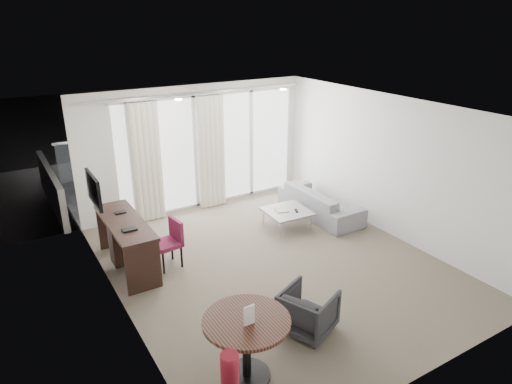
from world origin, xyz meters
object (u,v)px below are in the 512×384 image
round_table (247,349)px  rattan_chair_a (206,168)px  desk (127,244)px  rattan_chair_b (230,154)px  sofa (320,202)px  desk_chair (167,244)px  coffee_table (287,219)px  tub_armchair (308,311)px

round_table → rattan_chair_a: 6.53m
desk → rattan_chair_b: size_ratio=2.20×
desk → sofa: bearing=0.1°
desk → desk_chair: 0.65m
round_table → coffee_table: round_table is taller
coffee_table → round_table: bearing=-131.4°
desk → rattan_chair_a: (2.80, 2.95, -0.03)m
tub_armchair → rattan_chair_b: bearing=-43.1°
desk → coffee_table: 3.09m
desk → tub_armchair: (1.54, -2.84, -0.12)m
coffee_table → rattan_chair_b: bearing=78.1°
sofa → round_table: bearing=131.3°
desk_chair → tub_armchair: size_ratio=1.23×
rattan_chair_a → desk: bearing=-127.2°
desk_chair → rattan_chair_b: (3.32, 4.01, 0.00)m
round_table → sofa: bearing=41.3°
desk → round_table: bearing=-82.1°
desk_chair → rattan_chair_b: size_ratio=1.00×
round_table → tub_armchair: (1.10, 0.30, -0.10)m
desk_chair → tub_armchair: bearing=-75.6°
rattan_chair_b → sofa: bearing=-108.5°
tub_armchair → rattan_chair_a: size_ratio=0.85×
desk → rattan_chair_b: 5.35m
round_table → sofa: (3.57, 3.14, -0.10)m
coffee_table → sofa: 0.95m
desk → round_table: desk is taller
desk → round_table: (0.44, -3.14, -0.02)m
desk → tub_armchair: bearing=-61.6°
tub_armchair → coffee_table: size_ratio=0.81×
round_table → sofa: round_table is taller
desk_chair → round_table: 2.82m
tub_armchair → rattan_chair_b: (2.35, 6.52, 0.10)m
rattan_chair_b → tub_armchair: bearing=-130.3°
desk_chair → coffee_table: bearing=-2.6°
tub_armchair → coffee_table: 3.11m
desk → desk_chair: desk is taller
tub_armchair → rattan_chair_a: (1.27, 5.78, 0.09)m
round_table → coffee_table: (2.64, 3.00, -0.21)m
coffee_table → rattan_chair_b: rattan_chair_b is taller
tub_armchair → coffee_table: tub_armchair is taller
coffee_table → sofa: bearing=8.8°
round_table → desk: bearing=97.9°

